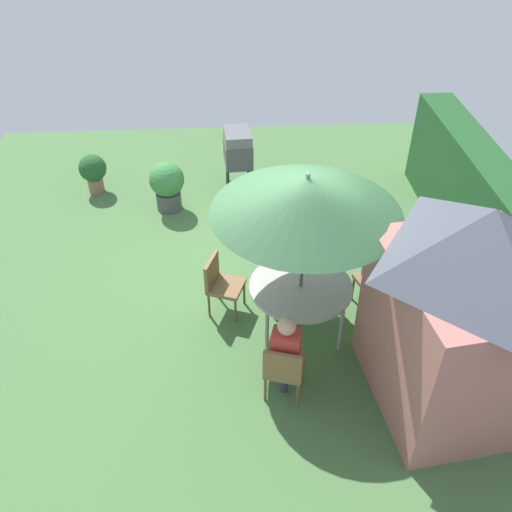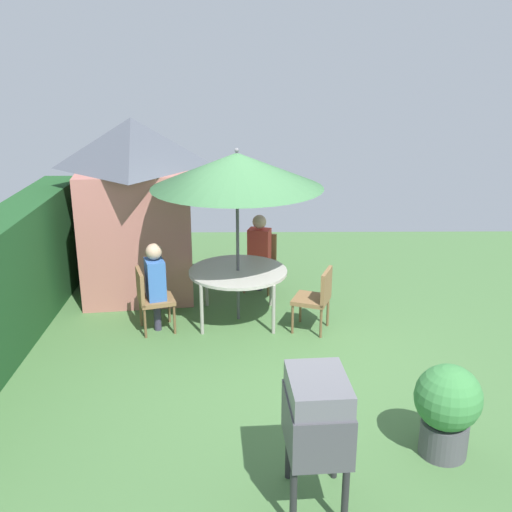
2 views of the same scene
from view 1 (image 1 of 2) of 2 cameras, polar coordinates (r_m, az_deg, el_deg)
ground_plane at (r=8.66m, az=0.22°, el=-2.46°), size 11.00×11.00×0.00m
hedge_backdrop at (r=9.01m, az=23.06°, el=2.71°), size 6.23×0.61×1.70m
garden_shed at (r=6.54m, az=20.74°, el=-5.32°), size 2.24×2.00×2.75m
patio_table at (r=7.48m, az=4.64°, el=-3.34°), size 1.40×1.40×0.75m
patio_umbrella at (r=6.59m, az=5.29°, el=6.29°), size 2.35×2.35×2.47m
bbq_grill at (r=10.48m, az=-1.89°, el=11.03°), size 0.73×0.55×1.20m
chair_near_shed at (r=6.73m, az=2.89°, el=-11.50°), size 0.57×0.57×0.90m
chair_far_side at (r=8.11m, az=12.66°, el=-2.05°), size 0.58×0.58×0.90m
chair_toward_hedge at (r=7.84m, az=-3.70°, el=-2.67°), size 0.59×0.60×0.90m
potted_plant_by_shed at (r=11.01m, az=-16.50°, el=8.47°), size 0.52×0.52×0.76m
potted_plant_by_grill at (r=10.14m, az=-9.17°, el=7.36°), size 0.63×0.63×0.93m
person_in_red at (r=6.59m, az=3.10°, el=-9.47°), size 0.32×0.39×1.26m
person_in_blue at (r=7.91m, az=12.40°, el=-0.76°), size 0.40×0.33×1.26m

